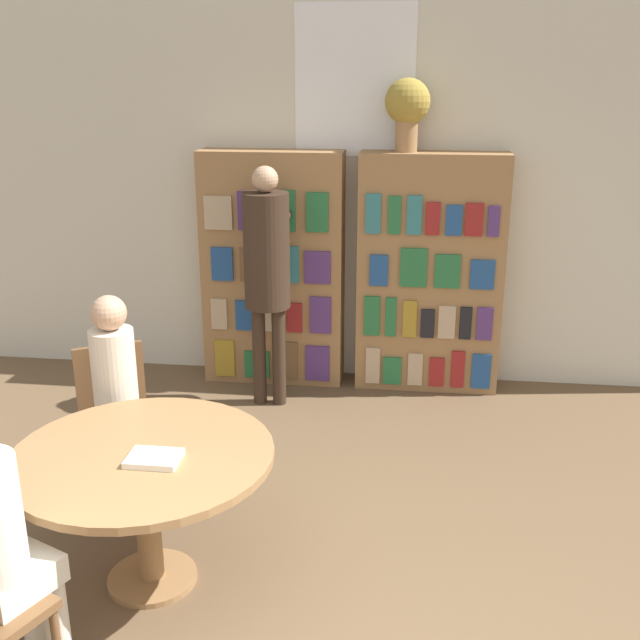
{
  "coord_description": "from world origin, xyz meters",
  "views": [
    {
      "loc": [
        0.47,
        -1.91,
        2.41
      ],
      "look_at": [
        -0.04,
        2.16,
        1.05
      ],
      "focal_mm": 42.0,
      "sensor_mm": 36.0,
      "label": 1
    }
  ],
  "objects_px": {
    "flower_vase": "(407,106)",
    "librarian_standing": "(267,261)",
    "seated_reader_left": "(117,391)",
    "chair_left_side": "(115,413)",
    "bookshelf_left": "(273,269)",
    "reading_table": "(144,473)",
    "bookshelf_right": "(430,274)"
  },
  "relations": [
    {
      "from": "flower_vase",
      "to": "reading_table",
      "type": "height_order",
      "value": "flower_vase"
    },
    {
      "from": "seated_reader_left",
      "to": "librarian_standing",
      "type": "bearing_deg",
      "value": -141.28
    },
    {
      "from": "chair_left_side",
      "to": "bookshelf_left",
      "type": "bearing_deg",
      "value": -138.68
    },
    {
      "from": "reading_table",
      "to": "librarian_standing",
      "type": "relative_size",
      "value": 0.69
    },
    {
      "from": "bookshelf_right",
      "to": "flower_vase",
      "type": "relative_size",
      "value": 3.52
    },
    {
      "from": "flower_vase",
      "to": "seated_reader_left",
      "type": "relative_size",
      "value": 0.42
    },
    {
      "from": "bookshelf_left",
      "to": "seated_reader_left",
      "type": "height_order",
      "value": "bookshelf_left"
    },
    {
      "from": "reading_table",
      "to": "chair_left_side",
      "type": "bearing_deg",
      "value": 120.13
    },
    {
      "from": "bookshelf_left",
      "to": "bookshelf_right",
      "type": "relative_size",
      "value": 1.0
    },
    {
      "from": "bookshelf_right",
      "to": "chair_left_side",
      "type": "relative_size",
      "value": 2.08
    },
    {
      "from": "seated_reader_left",
      "to": "chair_left_side",
      "type": "bearing_deg",
      "value": -90.0
    },
    {
      "from": "reading_table",
      "to": "bookshelf_left",
      "type": "bearing_deg",
      "value": 87.11
    },
    {
      "from": "librarian_standing",
      "to": "seated_reader_left",
      "type": "bearing_deg",
      "value": -111.15
    },
    {
      "from": "reading_table",
      "to": "librarian_standing",
      "type": "height_order",
      "value": "librarian_standing"
    },
    {
      "from": "bookshelf_right",
      "to": "chair_left_side",
      "type": "distance_m",
      "value": 2.64
    },
    {
      "from": "librarian_standing",
      "to": "bookshelf_left",
      "type": "bearing_deg",
      "value": 95.91
    },
    {
      "from": "chair_left_side",
      "to": "bookshelf_right",
      "type": "bearing_deg",
      "value": -165.3
    },
    {
      "from": "flower_vase",
      "to": "librarian_standing",
      "type": "bearing_deg",
      "value": -152.25
    },
    {
      "from": "flower_vase",
      "to": "librarian_standing",
      "type": "relative_size",
      "value": 0.29
    },
    {
      "from": "bookshelf_right",
      "to": "reading_table",
      "type": "xyz_separation_m",
      "value": [
        -1.37,
        -2.67,
        -0.32
      ]
    },
    {
      "from": "bookshelf_left",
      "to": "bookshelf_right",
      "type": "distance_m",
      "value": 1.23
    },
    {
      "from": "bookshelf_right",
      "to": "chair_left_side",
      "type": "xyz_separation_m",
      "value": [
        -1.85,
        -1.84,
        -0.43
      ]
    },
    {
      "from": "reading_table",
      "to": "librarian_standing",
      "type": "bearing_deg",
      "value": 85.07
    },
    {
      "from": "bookshelf_right",
      "to": "flower_vase",
      "type": "distance_m",
      "value": 1.27
    },
    {
      "from": "bookshelf_left",
      "to": "librarian_standing",
      "type": "relative_size",
      "value": 1.03
    },
    {
      "from": "chair_left_side",
      "to": "librarian_standing",
      "type": "bearing_deg",
      "value": -146.72
    },
    {
      "from": "chair_left_side",
      "to": "seated_reader_left",
      "type": "distance_m",
      "value": 0.28
    },
    {
      "from": "bookshelf_right",
      "to": "flower_vase",
      "type": "xyz_separation_m",
      "value": [
        -0.22,
        0.0,
        1.25
      ]
    },
    {
      "from": "reading_table",
      "to": "seated_reader_left",
      "type": "xyz_separation_m",
      "value": [
        -0.39,
        0.67,
        0.11
      ]
    },
    {
      "from": "flower_vase",
      "to": "chair_left_side",
      "type": "height_order",
      "value": "flower_vase"
    },
    {
      "from": "bookshelf_left",
      "to": "reading_table",
      "type": "bearing_deg",
      "value": -92.89
    },
    {
      "from": "bookshelf_right",
      "to": "chair_left_side",
      "type": "height_order",
      "value": "bookshelf_right"
    }
  ]
}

